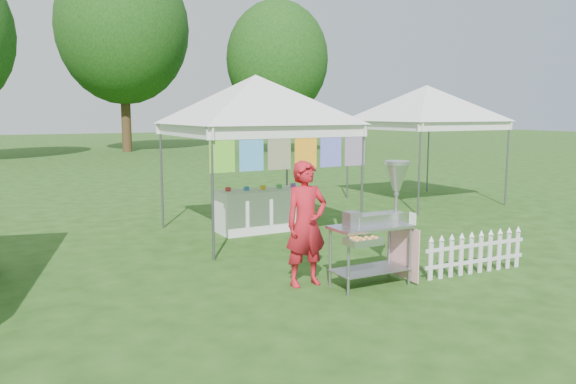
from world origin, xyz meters
TOP-DOWN VIEW (x-y plane):
  - ground at (0.00, 0.00)m, footprint 120.00×120.00m
  - canopy_main at (0.00, 3.49)m, footprint 4.24×4.24m
  - canopy_right at (5.50, 5.00)m, footprint 4.24×4.24m
  - tree_mid at (3.00, 28.00)m, footprint 7.60×7.60m
  - tree_right at (10.00, 22.00)m, footprint 5.60×5.60m
  - donut_cart at (0.12, -0.17)m, footprint 1.21×0.80m
  - vendor at (-0.78, 0.29)m, footprint 0.61×0.41m
  - picket_fence at (1.64, -0.41)m, footprint 1.80×0.14m
  - display_table at (0.26, 3.74)m, footprint 1.80×0.70m

SIDE VIEW (x-z plane):
  - ground at x=0.00m, z-range 0.00..0.00m
  - picket_fence at x=1.64m, z-range 0.01..0.57m
  - display_table at x=0.26m, z-range 0.00..0.81m
  - vendor at x=-0.78m, z-range 0.00..1.68m
  - donut_cart at x=0.12m, z-range 0.15..1.81m
  - canopy_main at x=0.00m, z-range 1.26..4.71m
  - canopy_right at x=5.50m, z-range 1.27..4.72m
  - tree_right at x=10.00m, z-range 0.97..9.39m
  - tree_mid at x=3.00m, z-range 1.38..12.90m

